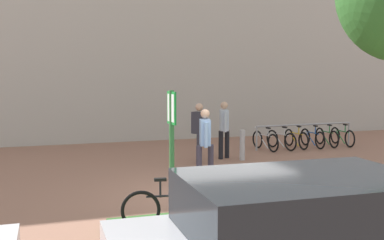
# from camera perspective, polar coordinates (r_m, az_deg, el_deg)

# --- Properties ---
(ground_plane) EXTENTS (60.00, 60.00, 0.00)m
(ground_plane) POSITION_cam_1_polar(r_m,az_deg,el_deg) (10.33, 3.53, -8.76)
(ground_plane) COLOR #936651
(building_facade) EXTENTS (28.00, 1.20, 10.00)m
(building_facade) POSITION_cam_1_polar(r_m,az_deg,el_deg) (18.60, -6.76, 13.16)
(building_facade) COLOR #B2ADA3
(building_facade) RESTS_ON ground
(planter_strip) EXTENTS (7.00, 1.10, 0.16)m
(planter_strip) POSITION_cam_1_polar(r_m,az_deg,el_deg) (8.89, 13.67, -10.80)
(planter_strip) COLOR #336028
(planter_strip) RESTS_ON ground
(parking_sign_post) EXTENTS (0.08, 0.36, 2.31)m
(parking_sign_post) POSITION_cam_1_polar(r_m,az_deg,el_deg) (7.57, -2.45, -2.41)
(parking_sign_post) COLOR #2D7238
(parking_sign_post) RESTS_ON ground
(bike_at_sign) EXTENTS (1.67, 0.42, 0.86)m
(bike_at_sign) POSITION_cam_1_polar(r_m,az_deg,el_deg) (8.02, -2.47, -10.47)
(bike_at_sign) COLOR black
(bike_at_sign) RESTS_ON ground
(bike_rack_cluster) EXTENTS (3.76, 1.66, 0.83)m
(bike_rack_cluster) POSITION_cam_1_polar(r_m,az_deg,el_deg) (16.79, 13.38, -2.08)
(bike_rack_cluster) COLOR #99999E
(bike_rack_cluster) RESTS_ON ground
(bollard_steel) EXTENTS (0.16, 0.16, 0.90)m
(bollard_steel) POSITION_cam_1_polar(r_m,az_deg,el_deg) (14.09, 6.07, -3.01)
(bollard_steel) COLOR #ADADB2
(bollard_steel) RESTS_ON ground
(person_shirt_blue) EXTENTS (0.47, 0.59, 1.72)m
(person_shirt_blue) POSITION_cam_1_polar(r_m,az_deg,el_deg) (11.34, 1.58, -2.38)
(person_shirt_blue) COLOR #383342
(person_shirt_blue) RESTS_ON ground
(person_suited_navy) EXTENTS (0.40, 0.55, 1.72)m
(person_suited_navy) POSITION_cam_1_polar(r_m,az_deg,el_deg) (13.47, 0.86, -1.09)
(person_suited_navy) COLOR #2D2D38
(person_suited_navy) RESTS_ON ground
(person_casual_tan) EXTENTS (0.39, 0.59, 1.72)m
(person_casual_tan) POSITION_cam_1_polar(r_m,az_deg,el_deg) (14.23, 3.88, -0.74)
(person_casual_tan) COLOR black
(person_casual_tan) RESTS_ON ground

